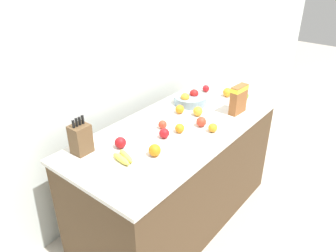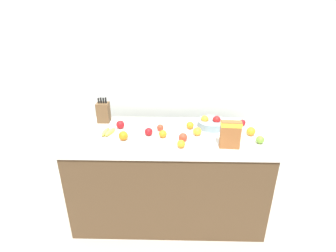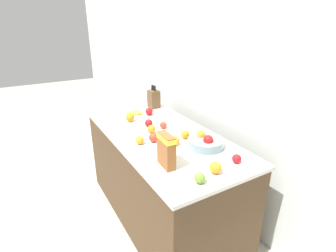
{
  "view_description": "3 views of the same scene",
  "coord_description": "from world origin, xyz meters",
  "px_view_note": "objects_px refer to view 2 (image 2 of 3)",
  "views": [
    {
      "loc": [
        -1.77,
        -1.34,
        2.14
      ],
      "look_at": [
        -0.09,
        0.02,
        0.95
      ],
      "focal_mm": 35.0,
      "sensor_mm": 36.0,
      "label": 1
    },
    {
      "loc": [
        0.05,
        -2.21,
        2.01
      ],
      "look_at": [
        -0.0,
        -0.0,
        1.0
      ],
      "focal_mm": 28.0,
      "sensor_mm": 36.0,
      "label": 2
    },
    {
      "loc": [
        1.91,
        -1.04,
        1.88
      ],
      "look_at": [
        0.08,
        0.04,
        1.0
      ],
      "focal_mm": 28.0,
      "sensor_mm": 36.0,
      "label": 3
    }
  ],
  "objects_px": {
    "orange_near_bowl": "(123,136)",
    "knife_block": "(103,112)",
    "banana_bunch": "(108,132)",
    "orange_front_left": "(197,131)",
    "fruit_bowl": "(212,123)",
    "orange_mid_right": "(181,144)",
    "apple_leftmost": "(242,123)",
    "orange_by_cereal": "(190,125)",
    "orange_front_center": "(163,134)",
    "orange_front_right": "(251,131)",
    "apple_front": "(149,132)",
    "apple_rear": "(160,128)",
    "apple_by_knife_block": "(183,137)",
    "apple_middle": "(120,124)",
    "cereal_box": "(230,133)",
    "apple_rightmost": "(260,140)"
  },
  "relations": [
    {
      "from": "orange_front_left",
      "to": "apple_by_knife_block",
      "type": "bearing_deg",
      "value": -137.64
    },
    {
      "from": "orange_by_cereal",
      "to": "orange_front_left",
      "type": "bearing_deg",
      "value": -67.47
    },
    {
      "from": "apple_leftmost",
      "to": "orange_near_bowl",
      "type": "distance_m",
      "value": 1.19
    },
    {
      "from": "apple_front",
      "to": "orange_front_right",
      "type": "distance_m",
      "value": 0.95
    },
    {
      "from": "apple_rear",
      "to": "orange_mid_right",
      "type": "bearing_deg",
      "value": -59.61
    },
    {
      "from": "apple_leftmost",
      "to": "orange_front_center",
      "type": "height_order",
      "value": "orange_front_center"
    },
    {
      "from": "apple_leftmost",
      "to": "orange_by_cereal",
      "type": "distance_m",
      "value": 0.54
    },
    {
      "from": "apple_front",
      "to": "apple_rear",
      "type": "bearing_deg",
      "value": 44.39
    },
    {
      "from": "knife_block",
      "to": "apple_by_knife_block",
      "type": "distance_m",
      "value": 0.92
    },
    {
      "from": "orange_near_bowl",
      "to": "orange_mid_right",
      "type": "distance_m",
      "value": 0.53
    },
    {
      "from": "banana_bunch",
      "to": "orange_front_left",
      "type": "bearing_deg",
      "value": -0.67
    },
    {
      "from": "knife_block",
      "to": "orange_front_right",
      "type": "height_order",
      "value": "knife_block"
    },
    {
      "from": "orange_front_right",
      "to": "apple_rear",
      "type": "bearing_deg",
      "value": 174.86
    },
    {
      "from": "banana_bunch",
      "to": "apple_front",
      "type": "relative_size",
      "value": 2.43
    },
    {
      "from": "orange_near_bowl",
      "to": "orange_front_right",
      "type": "distance_m",
      "value": 1.18
    },
    {
      "from": "banana_bunch",
      "to": "apple_leftmost",
      "type": "xyz_separation_m",
      "value": [
        1.31,
        0.22,
        0.01
      ]
    },
    {
      "from": "fruit_bowl",
      "to": "orange_near_bowl",
      "type": "bearing_deg",
      "value": -159.96
    },
    {
      "from": "apple_leftmost",
      "to": "orange_front_left",
      "type": "bearing_deg",
      "value": -154.19
    },
    {
      "from": "orange_by_cereal",
      "to": "orange_front_center",
      "type": "bearing_deg",
      "value": -143.1
    },
    {
      "from": "cereal_box",
      "to": "orange_by_cereal",
      "type": "relative_size",
      "value": 3.24
    },
    {
      "from": "knife_block",
      "to": "apple_rightmost",
      "type": "xyz_separation_m",
      "value": [
        1.49,
        -0.45,
        -0.07
      ]
    },
    {
      "from": "orange_near_bowl",
      "to": "knife_block",
      "type": "bearing_deg",
      "value": 123.82
    },
    {
      "from": "banana_bunch",
      "to": "apple_leftmost",
      "type": "distance_m",
      "value": 1.33
    },
    {
      "from": "cereal_box",
      "to": "banana_bunch",
      "type": "height_order",
      "value": "cereal_box"
    },
    {
      "from": "apple_rightmost",
      "to": "knife_block",
      "type": "bearing_deg",
      "value": 163.12
    },
    {
      "from": "apple_rear",
      "to": "knife_block",
      "type": "bearing_deg",
      "value": 160.43
    },
    {
      "from": "apple_front",
      "to": "orange_front_left",
      "type": "xyz_separation_m",
      "value": [
        0.45,
        0.01,
        0.0
      ]
    },
    {
      "from": "apple_middle",
      "to": "orange_mid_right",
      "type": "xyz_separation_m",
      "value": [
        0.59,
        -0.38,
        -0.01
      ]
    },
    {
      "from": "fruit_bowl",
      "to": "orange_mid_right",
      "type": "bearing_deg",
      "value": -125.92
    },
    {
      "from": "orange_front_center",
      "to": "banana_bunch",
      "type": "bearing_deg",
      "value": 173.25
    },
    {
      "from": "orange_front_right",
      "to": "orange_by_cereal",
      "type": "relative_size",
      "value": 1.12
    },
    {
      "from": "apple_leftmost",
      "to": "knife_block",
      "type": "bearing_deg",
      "value": 177.06
    },
    {
      "from": "apple_rightmost",
      "to": "orange_front_center",
      "type": "distance_m",
      "value": 0.86
    },
    {
      "from": "fruit_bowl",
      "to": "orange_front_left",
      "type": "bearing_deg",
      "value": -129.54
    },
    {
      "from": "cereal_box",
      "to": "apple_rightmost",
      "type": "relative_size",
      "value": 3.34
    },
    {
      "from": "orange_near_bowl",
      "to": "cereal_box",
      "type": "bearing_deg",
      "value": -7.13
    },
    {
      "from": "apple_by_knife_block",
      "to": "apple_front",
      "type": "xyz_separation_m",
      "value": [
        -0.32,
        0.11,
        -0.0
      ]
    },
    {
      "from": "apple_front",
      "to": "cereal_box",
      "type": "bearing_deg",
      "value": -16.88
    },
    {
      "from": "apple_middle",
      "to": "orange_front_center",
      "type": "distance_m",
      "value": 0.47
    },
    {
      "from": "fruit_bowl",
      "to": "orange_mid_right",
      "type": "xyz_separation_m",
      "value": [
        -0.31,
        -0.43,
        -0.01
      ]
    },
    {
      "from": "fruit_bowl",
      "to": "banana_bunch",
      "type": "relative_size",
      "value": 1.57
    },
    {
      "from": "apple_front",
      "to": "orange_near_bowl",
      "type": "bearing_deg",
      "value": -155.75
    },
    {
      "from": "fruit_bowl",
      "to": "orange_by_cereal",
      "type": "height_order",
      "value": "fruit_bowl"
    },
    {
      "from": "cereal_box",
      "to": "orange_mid_right",
      "type": "relative_size",
      "value": 3.44
    },
    {
      "from": "banana_bunch",
      "to": "orange_mid_right",
      "type": "relative_size",
      "value": 2.62
    },
    {
      "from": "orange_front_center",
      "to": "apple_leftmost",
      "type": "bearing_deg",
      "value": 19.54
    },
    {
      "from": "orange_near_bowl",
      "to": "banana_bunch",
      "type": "bearing_deg",
      "value": 144.57
    },
    {
      "from": "apple_rightmost",
      "to": "orange_front_left",
      "type": "height_order",
      "value": "orange_front_left"
    },
    {
      "from": "apple_leftmost",
      "to": "orange_front_right",
      "type": "relative_size",
      "value": 0.8
    },
    {
      "from": "apple_rear",
      "to": "orange_near_bowl",
      "type": "distance_m",
      "value": 0.38
    }
  ]
}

